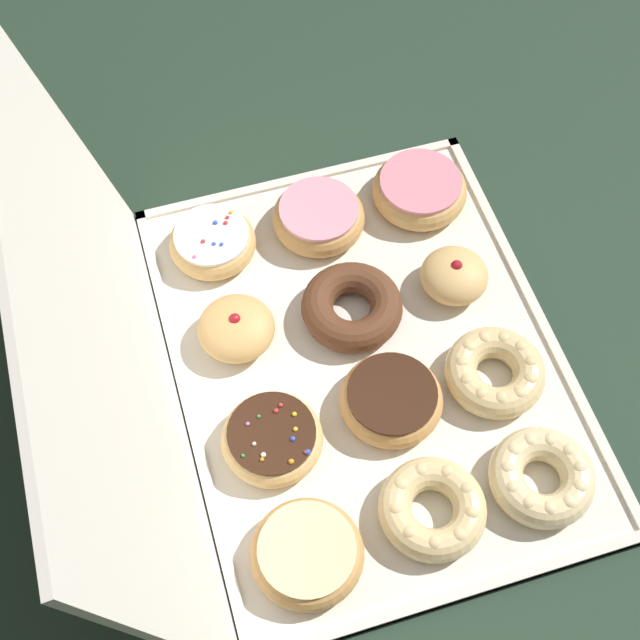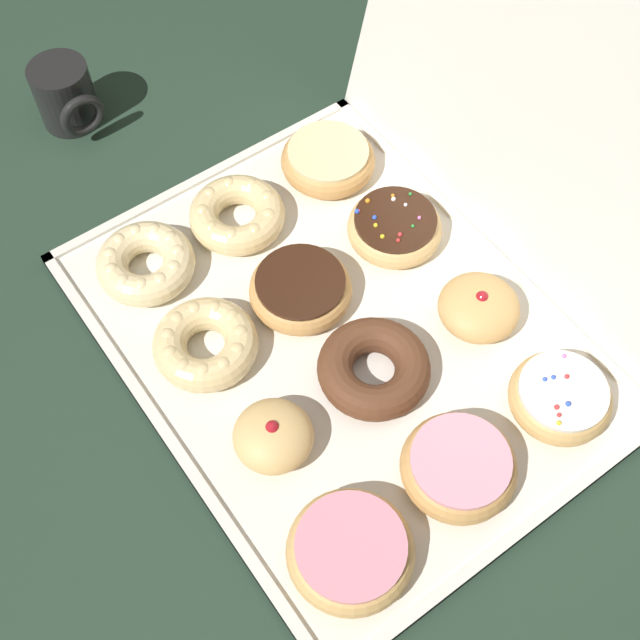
% 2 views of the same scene
% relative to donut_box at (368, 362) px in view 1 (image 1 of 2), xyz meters
% --- Properties ---
extents(ground_plane, '(3.00, 3.00, 0.00)m').
position_rel_donut_box_xyz_m(ground_plane, '(0.00, 0.00, -0.01)').
color(ground_plane, '#233828').
extents(donut_box, '(0.58, 0.44, 0.01)m').
position_rel_donut_box_xyz_m(donut_box, '(0.00, 0.00, 0.00)').
color(donut_box, silver).
rests_on(donut_box, ground).
extents(box_lid_open, '(0.58, 0.09, 0.40)m').
position_rel_donut_box_xyz_m(box_lid_open, '(0.00, 0.27, 0.20)').
color(box_lid_open, silver).
rests_on(box_lid_open, ground).
extents(cruller_donut_0, '(0.11, 0.11, 0.04)m').
position_rel_donut_box_xyz_m(cruller_donut_0, '(-0.20, -0.13, 0.02)').
color(cruller_donut_0, beige).
rests_on(cruller_donut_0, donut_box).
extents(cruller_donut_1, '(0.11, 0.11, 0.04)m').
position_rel_donut_box_xyz_m(cruller_donut_1, '(-0.07, -0.13, 0.02)').
color(cruller_donut_1, '#EACC8C').
rests_on(cruller_donut_1, donut_box).
extents(jelly_filled_donut_2, '(0.08, 0.08, 0.05)m').
position_rel_donut_box_xyz_m(jelly_filled_donut_2, '(0.07, -0.13, 0.03)').
color(jelly_filled_donut_2, '#E5B770').
rests_on(jelly_filled_donut_2, donut_box).
extents(pink_frosted_donut_3, '(0.12, 0.12, 0.04)m').
position_rel_donut_box_xyz_m(pink_frosted_donut_3, '(0.21, -0.14, 0.03)').
color(pink_frosted_donut_3, tan).
rests_on(pink_frosted_donut_3, donut_box).
extents(cruller_donut_4, '(0.11, 0.11, 0.04)m').
position_rel_donut_box_xyz_m(cruller_donut_4, '(-0.20, -0.01, 0.02)').
color(cruller_donut_4, '#EACC8C').
rests_on(cruller_donut_4, donut_box).
extents(chocolate_frosted_donut_5, '(0.12, 0.12, 0.04)m').
position_rel_donut_box_xyz_m(chocolate_frosted_donut_5, '(-0.06, -0.01, 0.02)').
color(chocolate_frosted_donut_5, tan).
rests_on(chocolate_frosted_donut_5, donut_box).
extents(chocolate_cake_ring_donut_6, '(0.12, 0.12, 0.04)m').
position_rel_donut_box_xyz_m(chocolate_cake_ring_donut_6, '(0.06, -0.00, 0.02)').
color(chocolate_cake_ring_donut_6, '#59331E').
rests_on(chocolate_cake_ring_donut_6, donut_box).
extents(pink_frosted_donut_7, '(0.12, 0.12, 0.04)m').
position_rel_donut_box_xyz_m(pink_frosted_donut_7, '(0.20, -0.00, 0.03)').
color(pink_frosted_donut_7, tan).
rests_on(pink_frosted_donut_7, donut_box).
extents(glazed_ring_donut_8, '(0.12, 0.12, 0.04)m').
position_rel_donut_box_xyz_m(glazed_ring_donut_8, '(-0.20, 0.13, 0.02)').
color(glazed_ring_donut_8, tan).
rests_on(glazed_ring_donut_8, donut_box).
extents(sprinkle_donut_9, '(0.11, 0.11, 0.04)m').
position_rel_donut_box_xyz_m(sprinkle_donut_9, '(-0.07, 0.13, 0.02)').
color(sprinkle_donut_9, '#E5B770').
rests_on(sprinkle_donut_9, donut_box).
extents(jelly_filled_donut_10, '(0.09, 0.09, 0.05)m').
position_rel_donut_box_xyz_m(jelly_filled_donut_10, '(0.07, 0.14, 0.03)').
color(jelly_filled_donut_10, tan).
rests_on(jelly_filled_donut_10, donut_box).
extents(sprinkle_donut_11, '(0.11, 0.11, 0.04)m').
position_rel_donut_box_xyz_m(sprinkle_donut_11, '(0.20, 0.14, 0.02)').
color(sprinkle_donut_11, tan).
rests_on(sprinkle_donut_11, donut_box).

